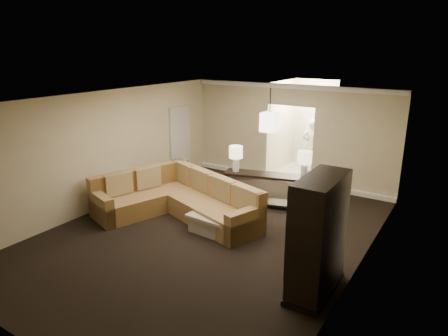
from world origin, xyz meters
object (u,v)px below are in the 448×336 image
Objects in this scene: sectional_sofa at (179,200)px; armoire at (317,238)px; coffee_table at (218,221)px; console_table at (268,187)px; drink_table at (309,257)px; person at (312,143)px.

armoire is (3.71, -1.18, 0.53)m from sectional_sofa.
console_table is (0.32, 1.76, 0.29)m from coffee_table.
person reaches higher than drink_table.
person is at bearing 110.63° from drink_table.
console_table reaches higher than drink_table.
armoire is at bearing 95.79° from person.
drink_table is at bearing -17.96° from coffee_table.
sectional_sofa reaches higher than drink_table.
person is (0.12, 5.10, 0.71)m from coffee_table.
drink_table is (2.33, -0.75, 0.19)m from coffee_table.
coffee_table is at bearing 72.91° from person.
console_table is at bearing 77.59° from person.
console_table is at bearing 79.85° from coffee_table.
drink_table is 6.28m from person.
drink_table is 0.30× the size of person.
drink_table is (2.01, -2.52, -0.09)m from console_table.
console_table is 3.23m from drink_table.
console_table is at bearing 65.57° from sectional_sofa.
armoire is (2.54, -1.03, 0.72)m from coffee_table.
sectional_sofa is 1.77× the size of console_table.
console_table is 1.14× the size of armoire.
armoire is 1.05× the size of person.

